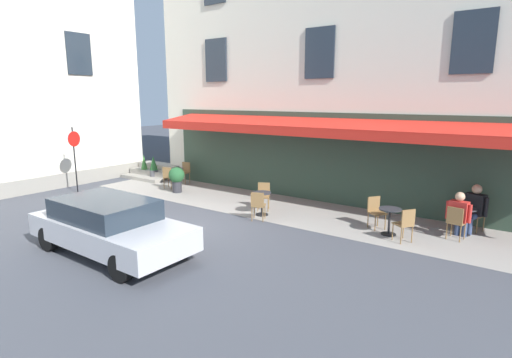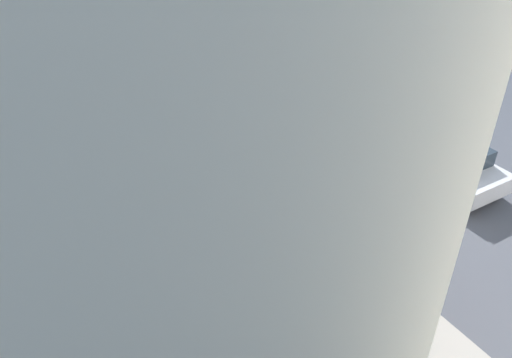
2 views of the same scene
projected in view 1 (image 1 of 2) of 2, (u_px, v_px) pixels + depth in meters
name	position (u px, v px, depth m)	size (l,w,h in m)	color
ground_plane	(186.00, 227.00, 11.57)	(70.00, 70.00, 0.00)	#42444C
sidewalk_cafe_terrace	(338.00, 218.00, 12.45)	(20.50, 3.20, 0.01)	gray
back_alley_steps	(156.00, 172.00, 18.94)	(2.40, 1.75, 0.60)	gray
cafe_table_near_entrance	(464.00, 217.00, 10.87)	(0.60, 0.60, 0.75)	black
cafe_chair_wicker_by_window	(456.00, 220.00, 10.42)	(0.46, 0.46, 0.91)	olive
cafe_chair_wicker_corner_left	(477.00, 212.00, 11.18)	(0.53, 0.53, 0.91)	olive
cafe_table_mid_terrace	(176.00, 174.00, 16.99)	(0.60, 0.60, 0.75)	black
cafe_chair_wicker_under_awning	(168.00, 176.00, 16.40)	(0.49, 0.49, 0.91)	olive
cafe_chair_wicker_near_door	(185.00, 171.00, 17.54)	(0.47, 0.47, 0.91)	olive
cafe_table_streetside	(390.00, 218.00, 10.84)	(0.60, 0.60, 0.75)	black
cafe_chair_wicker_corner_right	(405.00, 222.00, 10.25)	(0.56, 0.56, 0.91)	olive
cafe_chair_wicker_back_row	(375.00, 210.00, 11.41)	(0.56, 0.56, 0.91)	olive
cafe_table_far_end	(262.00, 200.00, 12.69)	(0.60, 0.60, 0.75)	black
cafe_chair_wicker_kerbside	(258.00, 204.00, 12.07)	(0.53, 0.53, 0.91)	olive
cafe_chair_wicker_facing_street	(264.00, 194.00, 13.29)	(0.54, 0.54, 0.91)	olive
seated_patron_in_black	(474.00, 207.00, 11.03)	(0.66, 0.67, 1.35)	navy
seated_companion_in_red	(459.00, 213.00, 10.54)	(0.64, 0.57, 1.28)	navy
no_parking_sign	(74.00, 148.00, 15.35)	(0.16, 0.57, 2.60)	black
potted_plant_by_steps	(144.00, 166.00, 18.80)	(0.35, 0.35, 1.07)	brown
potted_plant_mid_terrace	(154.00, 168.00, 18.27)	(0.38, 0.38, 1.10)	#4C4C51
potted_plant_under_sign	(177.00, 177.00, 15.73)	(0.63, 0.63, 1.02)	#2D2D33
parked_car_silver	(110.00, 225.00, 9.51)	(4.32, 1.85, 1.33)	#B7B7BC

